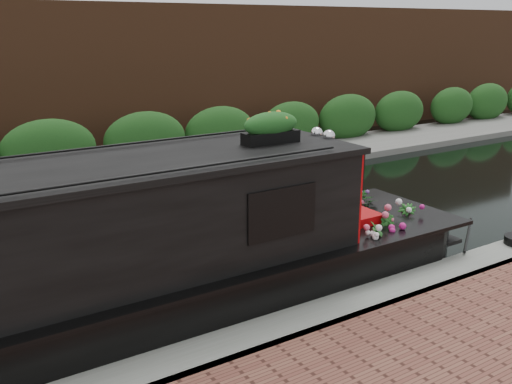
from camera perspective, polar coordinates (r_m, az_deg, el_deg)
ground at (r=9.07m, az=-11.05°, el=-6.12°), size 80.00×80.00×0.00m
near_bank_coping at (r=6.42m, az=0.48°, el=-15.78°), size 40.00×0.60×0.50m
far_bank_path at (r=12.88m, az=-18.06°, el=0.11°), size 40.00×2.40×0.34m
far_hedge at (r=13.72m, az=-19.05°, el=0.99°), size 40.00×1.10×2.80m
far_brick_wall at (r=15.72m, az=-20.93°, el=2.67°), size 40.00×1.00×8.00m
narrowboat at (r=6.47m, az=-21.08°, el=-9.01°), size 11.00×1.97×2.59m
rope_fender at (r=9.62m, az=16.35°, el=-4.26°), size 0.29×0.32×0.29m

